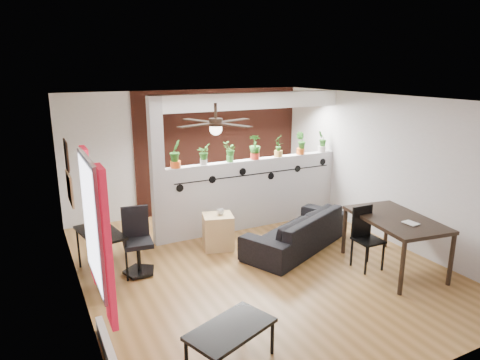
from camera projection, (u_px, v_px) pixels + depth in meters
The scene contains 28 objects.
room_shell at pixel (257, 186), 6.52m from camera, with size 6.30×7.10×2.90m.
partition_wall at pixel (255, 193), 8.33m from camera, with size 3.60×0.18×1.35m, color #BCBCC1.
ceiling_header at pixel (255, 101), 7.87m from camera, with size 3.60×0.18×0.30m, color white.
pier_column at pixel (157, 173), 7.33m from camera, with size 0.22×0.20×2.60m, color #BCBCC1.
brick_panel at pixel (223, 149), 9.43m from camera, with size 3.90×0.05×2.60m, color #A3432F.
vine_decal at pixel (257, 174), 8.14m from camera, with size 3.31×0.01×0.30m.
window_assembly at pixel (94, 225), 4.31m from camera, with size 0.09×1.30×1.55m.
baseboard_heater at pixel (107, 347), 4.68m from camera, with size 0.08×1.00×0.18m, color silver.
corkboard at pixel (70, 188), 6.19m from camera, with size 0.03×0.60×0.45m, color #A3794E.
framed_art at pixel (66, 155), 6.02m from camera, with size 0.03×0.34×0.44m.
ceiling_fan at pixel (216, 125), 5.65m from camera, with size 1.19×1.19×0.43m.
potted_plant_0 at pixel (175, 153), 7.39m from camera, with size 0.33×0.33×0.49m.
potted_plant_1 at pixel (203, 154), 7.64m from camera, with size 0.23×0.23×0.37m.
potted_plant_2 at pixel (230, 151), 7.87m from camera, with size 0.19×0.16×0.37m.
potted_plant_3 at pixel (255, 146), 8.09m from camera, with size 0.31×0.30×0.47m.
potted_plant_4 at pixel (279, 145), 8.32m from camera, with size 0.29×0.28×0.44m.
potted_plant_5 at pixel (301, 143), 8.56m from camera, with size 0.29×0.30×0.45m.
potted_plant_6 at pixel (322, 141), 8.79m from camera, with size 0.24×0.20×0.44m.
sofa at pixel (297, 231), 7.41m from camera, with size 2.10×0.83×0.61m, color black.
cube_shelf at pixel (218, 232), 7.37m from camera, with size 0.50×0.44×0.61m, color tan.
cup at pixel (220, 212), 7.30m from camera, with size 0.12×0.12×0.10m, color gray.
computer_desk at pixel (100, 236), 6.36m from camera, with size 0.66×1.02×0.69m.
monitor at pixel (97, 222), 6.44m from camera, with size 0.06×0.36×0.21m, color black.
office_chair at pixel (138, 245), 6.47m from camera, with size 0.52×0.52×1.00m.
dining_table at pixel (396, 223), 6.53m from camera, with size 1.14×1.64×0.83m.
book at pixel (407, 224), 6.20m from camera, with size 0.16×0.21×0.02m, color gray.
folding_chair at pixel (365, 232), 6.64m from camera, with size 0.41×0.41×0.98m.
coffee_table at pixel (231, 331), 4.46m from camera, with size 1.05×0.81×0.43m.
Camera 1 is at (-3.09, -5.48, 3.06)m, focal length 32.00 mm.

